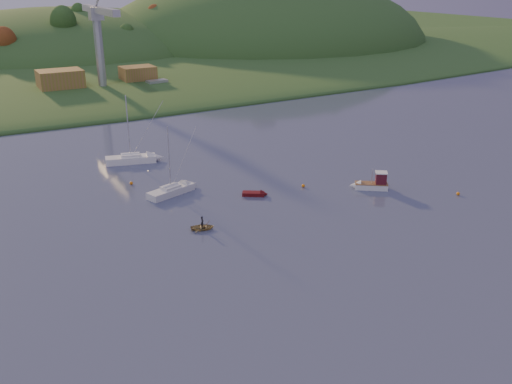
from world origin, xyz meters
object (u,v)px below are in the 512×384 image
sailboat_near (171,190)px  canoe (202,227)px  sailboat_far (131,159)px  red_tender (258,194)px  fishing_boat (369,184)px

sailboat_near → canoe: (-1.08, -13.46, -0.37)m
sailboat_far → sailboat_near: bearing=-74.0°
sailboat_far → red_tender: 26.78m
sailboat_far → red_tender: (11.40, -24.22, -0.49)m
sailboat_near → sailboat_far: bearing=73.3°
sailboat_near → canoe: 13.51m
sailboat_far → red_tender: bearing=-50.2°
fishing_boat → red_tender: fishing_boat is taller
sailboat_far → canoe: size_ratio=3.89×
canoe → sailboat_near: bearing=13.4°
canoe → fishing_boat: bearing=-70.1°
fishing_boat → sailboat_near: size_ratio=0.55×
fishing_boat → sailboat_far: (-27.30, 30.02, -0.05)m
sailboat_far → fishing_boat: bearing=-33.1°
fishing_boat → canoe: (-27.95, -0.93, -0.49)m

